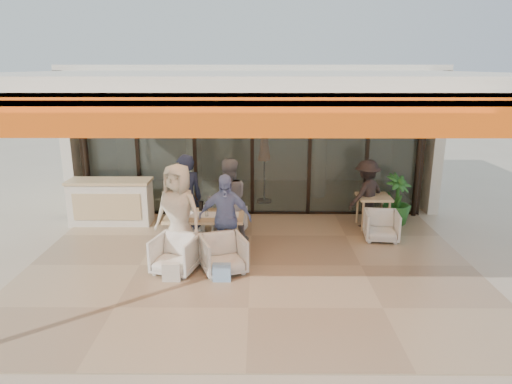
% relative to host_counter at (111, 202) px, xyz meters
% --- Properties ---
extents(ground, '(70.00, 70.00, 0.00)m').
position_rel_host_counter_xyz_m(ground, '(3.20, -2.30, -0.53)').
color(ground, '#C6B293').
rests_on(ground, ground).
extents(terrace_floor, '(8.00, 6.00, 0.01)m').
position_rel_host_counter_xyz_m(terrace_floor, '(3.20, -2.30, -0.53)').
color(terrace_floor, tan).
rests_on(terrace_floor, ground).
extents(terrace_structure, '(8.00, 6.00, 3.40)m').
position_rel_host_counter_xyz_m(terrace_structure, '(3.20, -2.56, 2.72)').
color(terrace_structure, silver).
rests_on(terrace_structure, ground).
extents(glass_storefront, '(8.08, 0.10, 3.20)m').
position_rel_host_counter_xyz_m(glass_storefront, '(3.20, 0.70, 1.07)').
color(glass_storefront, '#9EADA3').
rests_on(glass_storefront, ground).
extents(interior_block, '(9.05, 3.62, 3.52)m').
position_rel_host_counter_xyz_m(interior_block, '(3.21, 3.02, 1.70)').
color(interior_block, silver).
rests_on(interior_block, ground).
extents(host_counter, '(1.85, 0.65, 1.04)m').
position_rel_host_counter_xyz_m(host_counter, '(0.00, 0.00, 0.00)').
color(host_counter, silver).
rests_on(host_counter, ground).
extents(dining_table, '(1.50, 0.90, 0.93)m').
position_rel_host_counter_xyz_m(dining_table, '(2.31, -1.57, 0.16)').
color(dining_table, tan).
rests_on(dining_table, ground).
extents(chair_far_left, '(0.67, 0.63, 0.62)m').
position_rel_host_counter_xyz_m(chair_far_left, '(1.90, -0.62, -0.22)').
color(chair_far_left, silver).
rests_on(chair_far_left, ground).
extents(chair_far_right, '(0.75, 0.72, 0.64)m').
position_rel_host_counter_xyz_m(chair_far_right, '(2.74, -0.62, -0.21)').
color(chair_far_right, silver).
rests_on(chair_far_right, ground).
extents(chair_near_left, '(0.86, 0.83, 0.73)m').
position_rel_host_counter_xyz_m(chair_near_left, '(1.90, -2.52, -0.17)').
color(chair_near_left, silver).
rests_on(chair_near_left, ground).
extents(chair_near_right, '(0.90, 0.87, 0.73)m').
position_rel_host_counter_xyz_m(chair_near_right, '(2.74, -2.52, -0.16)').
color(chair_near_right, silver).
rests_on(chair_near_right, ground).
extents(diner_navy, '(0.79, 0.65, 1.84)m').
position_rel_host_counter_xyz_m(diner_navy, '(1.90, -1.12, 0.39)').
color(diner_navy, '#1A223A').
rests_on(diner_navy, ground).
extents(diner_grey, '(0.98, 0.84, 1.75)m').
position_rel_host_counter_xyz_m(diner_grey, '(2.74, -1.12, 0.35)').
color(diner_grey, slate).
rests_on(diner_grey, ground).
extents(diner_cream, '(1.04, 0.86, 1.84)m').
position_rel_host_counter_xyz_m(diner_cream, '(1.90, -2.02, 0.39)').
color(diner_cream, beige).
rests_on(diner_cream, ground).
extents(diner_periwinkle, '(0.99, 0.45, 1.65)m').
position_rel_host_counter_xyz_m(diner_periwinkle, '(2.74, -2.02, 0.30)').
color(diner_periwinkle, '#7E98D2').
rests_on(diner_periwinkle, ground).
extents(tote_bag_cream, '(0.30, 0.10, 0.34)m').
position_rel_host_counter_xyz_m(tote_bag_cream, '(1.90, -2.92, -0.36)').
color(tote_bag_cream, silver).
rests_on(tote_bag_cream, ground).
extents(tote_bag_blue, '(0.30, 0.10, 0.34)m').
position_rel_host_counter_xyz_m(tote_bag_blue, '(2.74, -2.92, -0.36)').
color(tote_bag_blue, '#99BFD8').
rests_on(tote_bag_blue, ground).
extents(side_table, '(0.70, 0.70, 0.74)m').
position_rel_host_counter_xyz_m(side_table, '(5.89, -0.24, 0.11)').
color(side_table, tan).
rests_on(side_table, ground).
extents(side_chair, '(0.73, 0.69, 0.69)m').
position_rel_host_counter_xyz_m(side_chair, '(5.89, -0.99, -0.19)').
color(side_chair, silver).
rests_on(side_chair, ground).
extents(standing_woman, '(1.13, 1.06, 1.54)m').
position_rel_host_counter_xyz_m(standing_woman, '(5.73, -0.17, 0.24)').
color(standing_woman, black).
rests_on(standing_woman, ground).
extents(potted_palm, '(0.91, 0.91, 1.16)m').
position_rel_host_counter_xyz_m(potted_palm, '(6.47, 0.01, 0.05)').
color(potted_palm, '#1E5919').
rests_on(potted_palm, ground).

